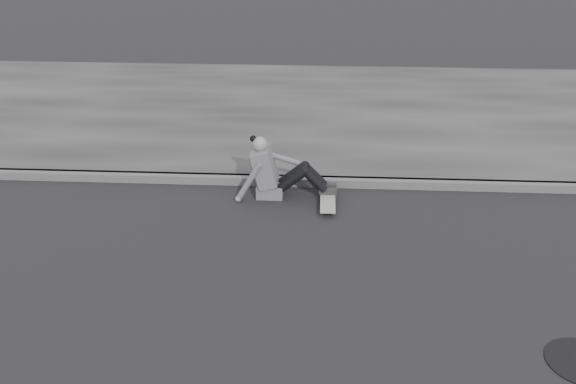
% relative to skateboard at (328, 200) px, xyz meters
% --- Properties ---
extents(ground, '(80.00, 80.00, 0.00)m').
position_rel_skateboard_xyz_m(ground, '(0.67, -1.98, -0.07)').
color(ground, black).
rests_on(ground, ground).
extents(curb, '(24.00, 0.16, 0.12)m').
position_rel_skateboard_xyz_m(curb, '(0.67, 0.60, -0.01)').
color(curb, '#505050').
rests_on(curb, ground).
extents(sidewalk, '(24.00, 6.00, 0.12)m').
position_rel_skateboard_xyz_m(sidewalk, '(0.67, 3.62, -0.01)').
color(sidewalk, '#323232').
rests_on(sidewalk, ground).
extents(skateboard, '(0.20, 0.78, 0.09)m').
position_rel_skateboard_xyz_m(skateboard, '(0.00, 0.00, 0.00)').
color(skateboard, gray).
rests_on(skateboard, ground).
extents(seated_woman, '(1.38, 0.46, 0.88)m').
position_rel_skateboard_xyz_m(seated_woman, '(-0.73, 0.25, 0.29)').
color(seated_woman, '#59595C').
rests_on(seated_woman, ground).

